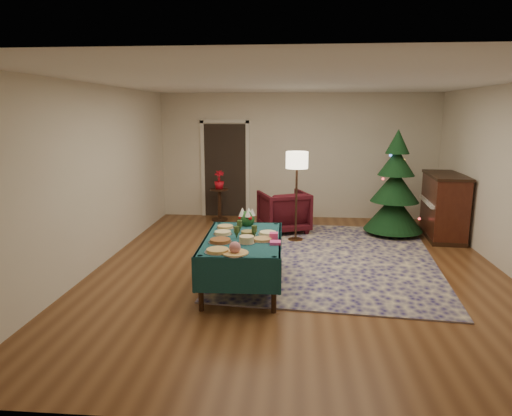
# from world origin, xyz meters

# --- Properties ---
(room_shell) EXTENTS (7.00, 7.00, 7.00)m
(room_shell) POSITION_xyz_m (0.00, 0.00, 1.35)
(room_shell) COLOR #593319
(room_shell) RESTS_ON ground
(doorway) EXTENTS (1.08, 0.04, 2.16)m
(doorway) POSITION_xyz_m (-1.60, 3.48, 1.10)
(doorway) COLOR black
(doorway) RESTS_ON ground
(rug) EXTENTS (3.58, 4.48, 0.02)m
(rug) POSITION_xyz_m (0.53, 0.57, 0.01)
(rug) COLOR #19144D
(rug) RESTS_ON ground
(buffet_table) EXTENTS (1.07, 1.77, 0.68)m
(buffet_table) POSITION_xyz_m (-0.73, -0.76, 0.54)
(buffet_table) COLOR black
(buffet_table) RESTS_ON ground
(platter_0) EXTENTS (0.31, 0.31, 0.04)m
(platter_0) POSITION_xyz_m (-0.96, -1.42, 0.70)
(platter_0) COLOR silver
(platter_0) RESTS_ON buffet_table
(platter_1) EXTENTS (0.32, 0.32, 0.15)m
(platter_1) POSITION_xyz_m (-0.75, -1.46, 0.73)
(platter_1) COLOR silver
(platter_1) RESTS_ON buffet_table
(platter_2) EXTENTS (0.31, 0.31, 0.05)m
(platter_2) POSITION_xyz_m (-0.99, -1.02, 0.70)
(platter_2) COLOR silver
(platter_2) RESTS_ON buffet_table
(platter_3) EXTENTS (0.22, 0.22, 0.09)m
(platter_3) POSITION_xyz_m (-0.66, -1.02, 0.72)
(platter_3) COLOR silver
(platter_3) RESTS_ON buffet_table
(platter_4) EXTENTS (0.27, 0.27, 0.04)m
(platter_4) POSITION_xyz_m (-0.47, -0.89, 0.70)
(platter_4) COLOR silver
(platter_4) RESTS_ON buffet_table
(platter_5) EXTENTS (0.26, 0.26, 0.05)m
(platter_5) POSITION_xyz_m (-1.02, -0.63, 0.70)
(platter_5) COLOR silver
(platter_5) RESTS_ON buffet_table
(platter_6) EXTENTS (0.22, 0.22, 0.07)m
(platter_6) POSITION_xyz_m (-0.68, -0.66, 0.71)
(platter_6) COLOR silver
(platter_6) RESTS_ON buffet_table
(platter_7) EXTENTS (0.26, 0.26, 0.04)m
(platter_7) POSITION_xyz_m (-0.41, -0.57, 0.70)
(platter_7) COLOR silver
(platter_7) RESTS_ON buffet_table
(platter_8) EXTENTS (0.25, 0.25, 0.04)m
(platter_8) POSITION_xyz_m (-1.04, -0.28, 0.70)
(platter_8) COLOR silver
(platter_8) RESTS_ON buffet_table
(goblet_0) EXTENTS (0.07, 0.07, 0.16)m
(goblet_0) POSITION_xyz_m (-0.81, -0.46, 0.76)
(goblet_0) COLOR #2D471E
(goblet_0) RESTS_ON buffet_table
(goblet_1) EXTENTS (0.07, 0.07, 0.16)m
(goblet_1) POSITION_xyz_m (-0.58, -0.73, 0.76)
(goblet_1) COLOR #2D471E
(goblet_1) RESTS_ON buffet_table
(goblet_2) EXTENTS (0.07, 0.07, 0.16)m
(goblet_2) POSITION_xyz_m (-0.81, -0.79, 0.76)
(goblet_2) COLOR #2D471E
(goblet_2) RESTS_ON buffet_table
(napkin_stack) EXTENTS (0.14, 0.14, 0.04)m
(napkin_stack) POSITION_xyz_m (-0.30, -1.02, 0.70)
(napkin_stack) COLOR #F24391
(napkin_stack) RESTS_ON buffet_table
(gift_box) EXTENTS (0.11, 0.11, 0.09)m
(gift_box) POSITION_xyz_m (-0.33, -0.81, 0.72)
(gift_box) COLOR #FA458B
(gift_box) RESTS_ON buffet_table
(centerpiece) EXTENTS (0.24, 0.25, 0.28)m
(centerpiece) POSITION_xyz_m (-0.75, -0.08, 0.80)
(centerpiece) COLOR #1E4C1E
(centerpiece) RESTS_ON buffet_table
(armchair) EXTENTS (1.09, 1.05, 0.88)m
(armchair) POSITION_xyz_m (-0.26, 2.18, 0.44)
(armchair) COLOR #3E0D14
(armchair) RESTS_ON ground
(floor_lamp) EXTENTS (0.39, 0.39, 1.62)m
(floor_lamp) POSITION_xyz_m (-0.03, 1.55, 1.37)
(floor_lamp) COLOR #A57F3F
(floor_lamp) RESTS_ON ground
(side_table) EXTENTS (0.39, 0.39, 0.69)m
(side_table) POSITION_xyz_m (-1.66, 3.01, 0.34)
(side_table) COLOR black
(side_table) RESTS_ON ground
(potted_plant) EXTENTS (0.22, 0.39, 0.22)m
(potted_plant) POSITION_xyz_m (-1.66, 3.01, 0.80)
(potted_plant) COLOR red
(potted_plant) RESTS_ON side_table
(christmas_tree) EXTENTS (1.29, 1.29, 1.99)m
(christmas_tree) POSITION_xyz_m (1.81, 2.11, 0.90)
(christmas_tree) COLOR black
(christmas_tree) RESTS_ON ground
(piano) EXTENTS (0.75, 1.42, 1.19)m
(piano) POSITION_xyz_m (2.69, 2.01, 0.58)
(piano) COLOR black
(piano) RESTS_ON ground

